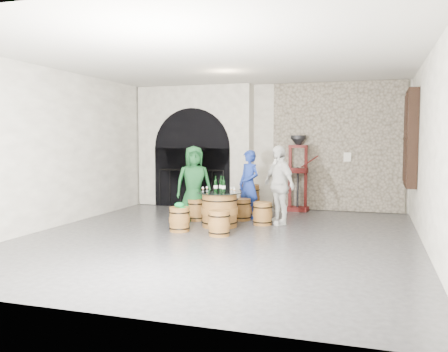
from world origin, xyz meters
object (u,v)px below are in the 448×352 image
(barrel_stool_near_right, at_px, (219,223))
(wine_bottle_left, at_px, (216,185))
(barrel_stool_far, at_px, (242,210))
(barrel_stool_left, at_px, (196,210))
(wine_bottle_right, at_px, (221,185))
(side_barrel, at_px, (250,198))
(barrel_stool_right, at_px, (263,214))
(person_green, at_px, (194,183))
(corking_press, at_px, (298,167))
(barrel_table, at_px, (220,210))
(wine_bottle_center, at_px, (224,186))
(person_blue, at_px, (249,184))
(person_white, at_px, (279,185))
(barrel_stool_near_left, at_px, (179,219))

(barrel_stool_near_right, relative_size, wine_bottle_left, 1.46)
(barrel_stool_far, bearing_deg, wine_bottle_left, -111.47)
(barrel_stool_left, height_order, wine_bottle_right, wine_bottle_right)
(side_barrel, bearing_deg, barrel_stool_near_right, -86.50)
(wine_bottle_left, bearing_deg, barrel_stool_right, 25.01)
(person_green, bearing_deg, barrel_stool_left, -71.05)
(wine_bottle_right, relative_size, corking_press, 0.17)
(barrel_table, relative_size, wine_bottle_center, 2.83)
(barrel_stool_far, xyz_separation_m, wine_bottle_left, (-0.33, -0.84, 0.61))
(barrel_stool_left, distance_m, side_barrel, 1.73)
(person_blue, height_order, person_white, person_white)
(person_blue, relative_size, person_white, 0.93)
(barrel_table, xyz_separation_m, wine_bottle_right, (-0.01, 0.11, 0.49))
(barrel_stool_left, distance_m, person_blue, 1.33)
(barrel_stool_right, relative_size, wine_bottle_right, 1.46)
(barrel_stool_near_right, bearing_deg, side_barrel, 93.50)
(wine_bottle_center, height_order, corking_press, corking_press)
(barrel_table, relative_size, person_blue, 0.60)
(person_green, relative_size, wine_bottle_right, 5.05)
(barrel_table, height_order, barrel_stool_left, barrel_table)
(barrel_stool_left, distance_m, wine_bottle_right, 1.04)
(barrel_stool_left, height_order, barrel_stool_far, same)
(barrel_stool_near_right, height_order, barrel_stool_near_left, same)
(barrel_table, bearing_deg, person_blue, 75.46)
(barrel_stool_right, relative_size, person_green, 0.29)
(barrel_stool_left, height_order, barrel_stool_right, same)
(barrel_stool_near_left, bearing_deg, wine_bottle_left, 57.18)
(barrel_stool_far, xyz_separation_m, barrel_stool_near_right, (0.05, -1.77, 0.00))
(barrel_stool_near_left, bearing_deg, side_barrel, 76.22)
(barrel_stool_near_left, distance_m, corking_press, 3.88)
(barrel_stool_left, xyz_separation_m, person_white, (1.82, 0.08, 0.60))
(barrel_stool_left, relative_size, wine_bottle_right, 1.46)
(barrel_stool_right, bearing_deg, barrel_table, -149.50)
(wine_bottle_left, bearing_deg, barrel_stool_far, 68.53)
(barrel_stool_far, relative_size, person_green, 0.29)
(wine_bottle_right, bearing_deg, person_white, 25.72)
(person_green, bearing_deg, person_white, -32.48)
(barrel_table, height_order, wine_bottle_center, wine_bottle_center)
(wine_bottle_left, bearing_deg, wine_bottle_center, -9.91)
(barrel_stool_far, distance_m, person_blue, 0.62)
(barrel_stool_near_right, height_order, wine_bottle_left, wine_bottle_left)
(barrel_stool_near_right, relative_size, side_barrel, 0.70)
(barrel_stool_near_right, xyz_separation_m, person_white, (0.82, 1.52, 0.60))
(side_barrel, bearing_deg, barrel_stool_near_left, -103.78)
(barrel_stool_near_left, distance_m, person_green, 1.46)
(wine_bottle_left, height_order, side_barrel, wine_bottle_left)
(barrel_stool_left, height_order, person_white, person_white)
(barrel_table, xyz_separation_m, barrel_stool_near_left, (-0.59, -0.71, -0.12))
(wine_bottle_right, xyz_separation_m, side_barrel, (0.10, 1.97, -0.51))
(wine_bottle_left, bearing_deg, barrel_stool_near_left, -122.82)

